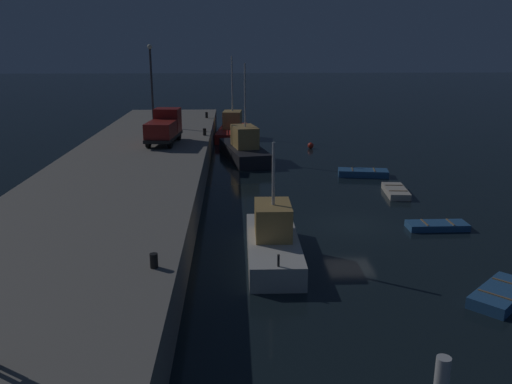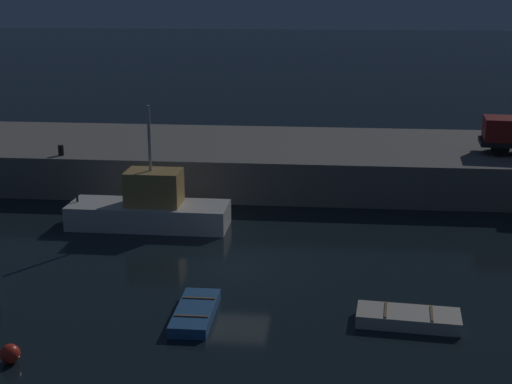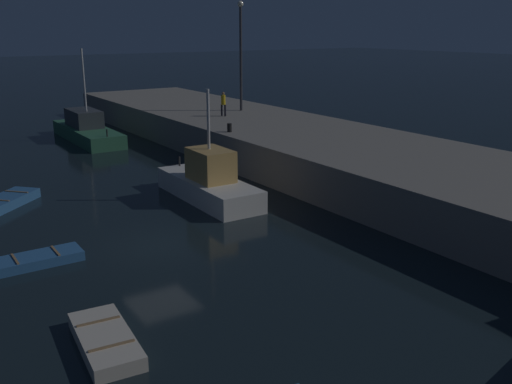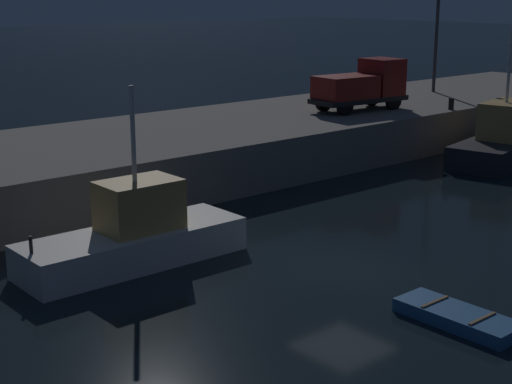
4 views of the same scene
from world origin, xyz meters
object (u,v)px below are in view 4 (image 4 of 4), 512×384
object	(u,v)px
fishing_boat_blue	(135,236)
fishing_boat_white	(507,140)
rowboat_white_mid	(457,317)
bollard_east	(451,104)
utility_truck	(362,86)
lamp_post_east	(437,18)

from	to	relation	value
fishing_boat_blue	fishing_boat_white	world-z (taller)	fishing_boat_white
rowboat_white_mid	bollard_east	world-z (taller)	bollard_east
utility_truck	rowboat_white_mid	bearing A→B (deg)	-132.04
fishing_boat_white	rowboat_white_mid	world-z (taller)	fishing_boat_white
bollard_east	rowboat_white_mid	bearing A→B (deg)	-143.94
rowboat_white_mid	fishing_boat_white	bearing A→B (deg)	28.52
fishing_boat_blue	bollard_east	distance (m)	22.30
bollard_east	fishing_boat_blue	bearing A→B (deg)	-169.18
fishing_boat_blue	bollard_east	world-z (taller)	fishing_boat_blue
fishing_boat_white	bollard_east	bearing A→B (deg)	91.04
rowboat_white_mid	utility_truck	bearing A→B (deg)	47.96
fishing_boat_blue	utility_truck	distance (m)	19.70
rowboat_white_mid	bollard_east	xyz separation A→B (m)	(18.21, 13.26, 2.22)
fishing_boat_white	rowboat_white_mid	bearing A→B (deg)	-151.48
utility_truck	bollard_east	world-z (taller)	utility_truck
fishing_boat_white	bollard_east	xyz separation A→B (m)	(-0.06, 3.33, 1.42)
rowboat_white_mid	bollard_east	bearing A→B (deg)	36.06
fishing_boat_white	bollard_east	distance (m)	3.62
fishing_boat_white	utility_truck	world-z (taller)	fishing_boat_white
fishing_boat_white	lamp_post_east	xyz separation A→B (m)	(5.22, 8.35, 5.51)
fishing_boat_blue	lamp_post_east	xyz separation A→B (m)	(27.13, 9.20, 5.62)
fishing_boat_blue	bollard_east	xyz separation A→B (m)	(21.85, 4.18, 1.53)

